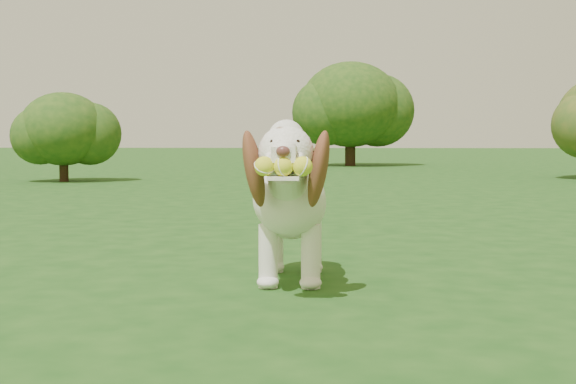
{
  "coord_description": "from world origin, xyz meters",
  "views": [
    {
      "loc": [
        0.22,
        -2.73,
        0.6
      ],
      "look_at": [
        0.03,
        0.33,
        0.39
      ],
      "focal_mm": 50.0,
      "sensor_mm": 36.0,
      "label": 1
    }
  ],
  "objects": [
    {
      "name": "dog",
      "position": [
        0.03,
        0.54,
        0.35
      ],
      "size": [
        0.36,
        1.02,
        0.67
      ],
      "rotation": [
        0.0,
        0.0,
        0.01
      ],
      "color": "white",
      "rests_on": "ground"
    },
    {
      "name": "ground",
      "position": [
        0.0,
        0.0,
        0.0
      ],
      "size": [
        80.0,
        80.0,
        0.0
      ],
      "primitive_type": "plane",
      "color": "#174213",
      "rests_on": "ground"
    },
    {
      "name": "shrub_a",
      "position": [
        -3.45,
        7.81,
        0.7
      ],
      "size": [
        1.16,
        1.16,
        1.2
      ],
      "color": "#382314",
      "rests_on": "ground"
    },
    {
      "name": "shrub_i",
      "position": [
        0.48,
        13.87,
        1.26
      ],
      "size": [
        2.07,
        2.07,
        2.14
      ],
      "color": "#382314",
      "rests_on": "ground"
    }
  ]
}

